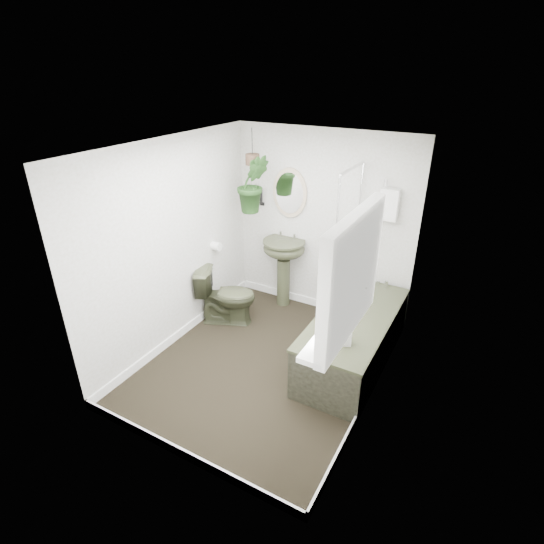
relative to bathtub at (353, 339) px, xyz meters
The scene contains 22 objects.
floor 0.99m from the bathtub, 147.99° to the right, with size 2.30×2.80×0.02m, color black.
ceiling 2.23m from the bathtub, 147.99° to the right, with size 2.30×2.80×0.02m, color white.
wall_back 1.49m from the bathtub, 131.32° to the left, with size 2.30×0.02×2.30m, color silver.
wall_front 2.24m from the bathtub, 112.73° to the right, with size 2.30×0.02×2.30m, color silver.
wall_left 2.20m from the bathtub, 165.69° to the right, with size 0.02×2.80×2.30m, color silver.
wall_right 1.06m from the bathtub, 54.25° to the right, with size 0.02×2.80×2.30m, color silver.
skirting 0.97m from the bathtub, 147.99° to the right, with size 2.30×2.80×0.10m, color white.
bathtub is the anchor object (origin of this frame).
bath_screen 1.15m from the bathtub, 123.96° to the left, with size 0.04×0.72×1.40m, color silver, non-canonical shape.
shower_box 1.51m from the bathtub, 90.00° to the left, with size 0.20×0.10×0.35m, color white.
oval_mirror 1.94m from the bathtub, 144.84° to the left, with size 0.46×0.03×0.62m, color tan.
wall_sconce 2.16m from the bathtub, 152.26° to the left, with size 0.04×0.04×0.22m, color black.
toilet_roll_holder 2.01m from the bathtub, behind, with size 0.11×0.11×0.11m, color white.
window_recess 1.84m from the bathtub, 76.41° to the right, with size 0.08×1.00×0.90m, color white.
window_sill 1.54m from the bathtub, 79.61° to the right, with size 0.18×1.00×0.04m, color white.
window_blinds 1.83m from the bathtub, 78.46° to the right, with size 0.01×0.86×0.76m, color white.
toilet 1.65m from the bathtub, behind, with size 0.40×0.70×0.72m, color #363A26.
pedestal_sink 1.45m from the bathtub, 149.07° to the left, with size 0.54×0.46×0.92m, color #363A26, non-canonical shape.
sill_plant 1.43m from the bathtub, 75.33° to the right, with size 0.23×0.20×0.26m, color black.
hanging_plant 2.09m from the bathtub, 163.30° to the left, with size 0.38×0.30×0.68m, color black.
soap_bottle 0.65m from the bathtub, 81.50° to the right, with size 0.10×0.10×0.21m, color black.
hanging_pot 2.29m from the bathtub, 163.30° to the left, with size 0.16×0.16×0.12m, color #3A291D.
Camera 1 is at (1.86, -3.18, 2.94)m, focal length 28.00 mm.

